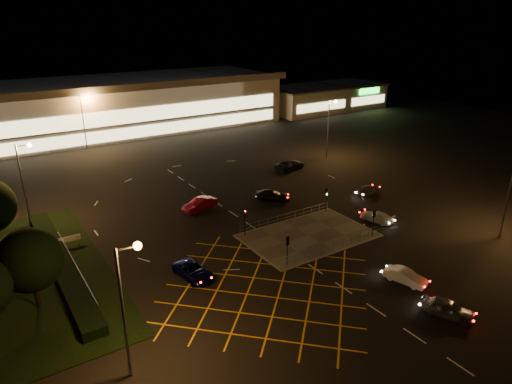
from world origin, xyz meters
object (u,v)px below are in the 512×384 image
car_near_silver (448,308)px  car_far_dkgrey (272,195)px  car_queue_white (405,276)px  car_circ_red (200,204)px  signal_ne (326,195)px  signal_sw (288,245)px  car_left_blue (193,271)px  car_approach_white (377,217)px  car_right_silver (368,190)px  signal_se (374,217)px  signal_nw (245,217)px  car_east_grey (290,165)px

car_near_silver → car_far_dkgrey: car_near_silver is taller
car_queue_white → car_circ_red: size_ratio=0.84×
signal_ne → car_near_silver: 22.54m
signal_sw → car_left_blue: (-8.76, 3.16, -1.70)m
signal_ne → car_approach_white: (3.50, -5.37, -1.75)m
car_far_dkgrey → car_right_silver: 13.61m
signal_sw → car_approach_white: (15.50, 2.61, -1.75)m
car_near_silver → car_circ_red: 32.10m
car_approach_white → car_left_blue: bearing=-11.3°
signal_se → car_left_blue: bearing=-8.6°
signal_se → car_circ_red: size_ratio=0.67×
signal_nw → car_approach_white: bearing=-19.1°
car_queue_white → car_far_dkgrey: (1.34, 23.56, 0.04)m
signal_ne → signal_sw: bearing=-146.4°
car_right_silver → car_approach_white: size_ratio=0.93×
car_near_silver → car_left_blue: bearing=108.1°
car_queue_white → signal_sw: bearing=115.0°
signal_sw → signal_se: 12.00m
signal_se → car_queue_white: signal_se is taller
signal_se → car_queue_white: bearing=61.6°
car_left_blue → car_near_silver: bearing=-56.5°
signal_se → car_east_grey: bearing=-105.4°
car_queue_white → car_east_grey: 34.62m
car_right_silver → car_circ_red: 23.53m
car_far_dkgrey → car_east_grey: car_east_grey is taller
signal_se → car_approach_white: (3.50, 2.61, -1.75)m
car_left_blue → signal_sw: bearing=-28.0°
car_far_dkgrey → car_circ_red: (-9.72, 2.38, 0.08)m
car_right_silver → car_queue_white: bearing=132.0°
signal_ne → car_right_silver: size_ratio=0.80×
signal_sw → signal_nw: 7.99m
signal_nw → signal_sw: bearing=-90.0°
car_circ_red → car_approach_white: bearing=35.5°
signal_ne → signal_nw: bearing=180.0°
signal_sw → signal_se: size_ratio=1.00×
signal_sw → signal_se: (12.00, 0.00, 0.00)m
car_approach_white → car_queue_white: bearing=43.9°
signal_nw → car_left_blue: (-8.76, -4.83, -1.70)m
signal_sw → car_left_blue: 9.47m
signal_ne → car_circ_red: bearing=143.6°
car_right_silver → car_east_grey: (-2.56, 14.67, 0.11)m
signal_ne → car_far_dkgrey: 8.00m
car_right_silver → car_east_grey: bearing=-0.7°
signal_sw → car_approach_white: size_ratio=0.75×
signal_nw → signal_ne: (12.00, 0.00, 0.00)m
car_near_silver → car_east_grey: car_east_grey is taller
signal_ne → car_far_dkgrey: bearing=114.2°
signal_sw → car_east_grey: bearing=-127.5°
signal_nw → car_far_dkgrey: size_ratio=0.66×
car_east_grey → car_circ_red: bearing=92.7°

